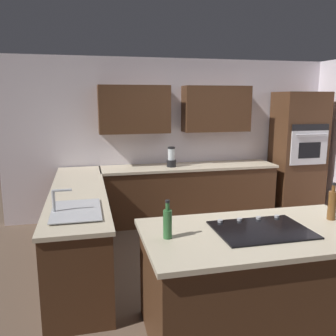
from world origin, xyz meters
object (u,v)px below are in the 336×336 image
at_px(blender, 171,158).
at_px(oil_bottle, 168,223).
at_px(wall_oven, 298,153).
at_px(sink_unit, 75,210).
at_px(second_bottle, 332,204).
at_px(cooktop, 261,229).

relative_size(blender, oil_bottle, 1.04).
distance_m(wall_oven, blender, 2.25).
relative_size(sink_unit, oil_bottle, 2.30).
height_order(sink_unit, second_bottle, second_bottle).
xyz_separation_m(wall_oven, sink_unit, (3.68, 2.03, -0.12)).
distance_m(cooktop, blender, 2.85).
xyz_separation_m(blender, oil_bottle, (0.72, 2.83, -0.01)).
distance_m(wall_oven, second_bottle, 3.13).
xyz_separation_m(oil_bottle, second_bottle, (-1.52, -0.09, 0.02)).
height_order(wall_oven, oil_bottle, wall_oven).
relative_size(wall_oven, second_bottle, 6.16).
bearing_deg(wall_oven, oil_bottle, 43.90).
relative_size(blender, second_bottle, 0.94).
relative_size(cooktop, oil_bottle, 2.50).
height_order(sink_unit, blender, blender).
distance_m(sink_unit, oil_bottle, 1.09).
bearing_deg(cooktop, sink_unit, -29.26).
relative_size(wall_oven, blender, 6.54).
height_order(oil_bottle, second_bottle, second_bottle).
xyz_separation_m(sink_unit, oil_bottle, (-0.71, 0.82, 0.11)).
relative_size(wall_oven, sink_unit, 2.96).
relative_size(wall_oven, oil_bottle, 6.80).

